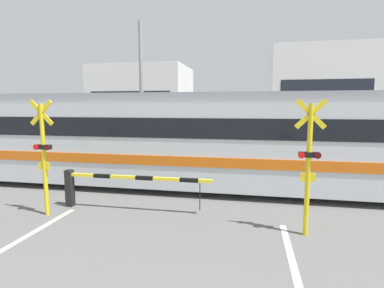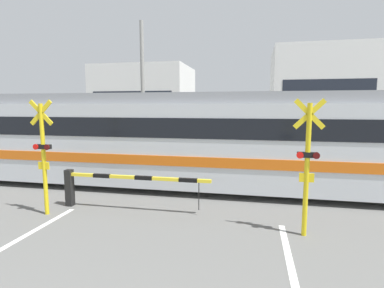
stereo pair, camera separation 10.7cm
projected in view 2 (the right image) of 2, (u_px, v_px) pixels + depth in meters
name	position (u px, v px, depth m)	size (l,w,h in m)	color
rail_track_near	(189.00, 191.00, 10.38)	(50.00, 0.10, 0.08)	gray
rail_track_far	(196.00, 181.00, 11.77)	(50.00, 0.10, 0.08)	gray
commuter_train	(107.00, 136.00, 11.54)	(21.70, 3.03, 3.39)	silver
crossing_barrier_near	(106.00, 183.00, 8.60)	(4.34, 0.20, 1.09)	black
crossing_barrier_far	(249.00, 154.00, 13.76)	(4.34, 0.20, 1.09)	black
crossing_signal_left	(43.00, 152.00, 8.01)	(0.68, 0.15, 3.12)	yellow
crossing_signal_right	(307.00, 162.00, 6.66)	(0.68, 0.15, 3.12)	yellow
pedestrian	(208.00, 139.00, 17.50)	(0.38, 0.23, 1.78)	#33384C
building_left_of_street	(145.00, 104.00, 26.83)	(7.92, 6.17, 6.38)	white
building_right_of_street	(319.00, 97.00, 23.81)	(7.28, 6.17, 7.42)	white
utility_pole_streetside	(143.00, 91.00, 17.03)	(0.22, 0.22, 7.66)	gray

